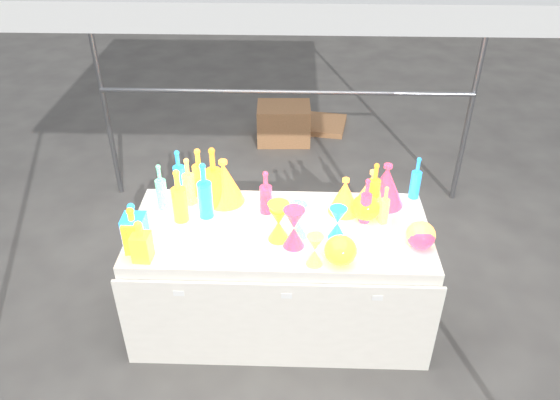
{
  "coord_description": "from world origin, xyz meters",
  "views": [
    {
      "loc": [
        0.08,
        -2.62,
        2.73
      ],
      "look_at": [
        0.0,
        0.0,
        0.95
      ],
      "focal_mm": 35.0,
      "sensor_mm": 36.0,
      "label": 1
    }
  ],
  "objects_px": {
    "display_table": "(280,275)",
    "hourglass_0": "(279,224)",
    "cardboard_box_closed": "(284,123)",
    "lampshade_0": "(224,181)",
    "bottle_0": "(199,172)",
    "decanter_0": "(141,240)",
    "globe_0": "(340,252)"
  },
  "relations": [
    {
      "from": "lampshade_0",
      "to": "globe_0",
      "type": "bearing_deg",
      "value": -57.49
    },
    {
      "from": "bottle_0",
      "to": "hourglass_0",
      "type": "xyz_separation_m",
      "value": [
        0.53,
        -0.46,
        -0.07
      ]
    },
    {
      "from": "cardboard_box_closed",
      "to": "bottle_0",
      "type": "distance_m",
      "value": 2.36
    },
    {
      "from": "display_table",
      "to": "globe_0",
      "type": "bearing_deg",
      "value": -40.96
    },
    {
      "from": "display_table",
      "to": "decanter_0",
      "type": "relative_size",
      "value": 7.2
    },
    {
      "from": "decanter_0",
      "to": "cardboard_box_closed",
      "type": "bearing_deg",
      "value": 79.43
    },
    {
      "from": "bottle_0",
      "to": "lampshade_0",
      "type": "bearing_deg",
      "value": -22.61
    },
    {
      "from": "hourglass_0",
      "to": "lampshade_0",
      "type": "xyz_separation_m",
      "value": [
        -0.36,
        0.39,
        0.04
      ]
    },
    {
      "from": "cardboard_box_closed",
      "to": "globe_0",
      "type": "bearing_deg",
      "value": -84.14
    },
    {
      "from": "decanter_0",
      "to": "globe_0",
      "type": "height_order",
      "value": "decanter_0"
    },
    {
      "from": "hourglass_0",
      "to": "globe_0",
      "type": "xyz_separation_m",
      "value": [
        0.35,
        -0.2,
        -0.03
      ]
    },
    {
      "from": "cardboard_box_closed",
      "to": "lampshade_0",
      "type": "xyz_separation_m",
      "value": [
        -0.32,
        -2.26,
        0.7
      ]
    },
    {
      "from": "globe_0",
      "to": "lampshade_0",
      "type": "bearing_deg",
      "value": 140.24
    },
    {
      "from": "display_table",
      "to": "globe_0",
      "type": "relative_size",
      "value": 10.15
    },
    {
      "from": "cardboard_box_closed",
      "to": "decanter_0",
      "type": "xyz_separation_m",
      "value": [
        -0.71,
        -2.85,
        0.68
      ]
    },
    {
      "from": "bottle_0",
      "to": "globe_0",
      "type": "bearing_deg",
      "value": -36.94
    },
    {
      "from": "display_table",
      "to": "bottle_0",
      "type": "distance_m",
      "value": 0.84
    },
    {
      "from": "globe_0",
      "to": "bottle_0",
      "type": "bearing_deg",
      "value": 143.06
    },
    {
      "from": "decanter_0",
      "to": "hourglass_0",
      "type": "relative_size",
      "value": 1.23
    },
    {
      "from": "lampshade_0",
      "to": "display_table",
      "type": "bearing_deg",
      "value": -56.32
    },
    {
      "from": "cardboard_box_closed",
      "to": "hourglass_0",
      "type": "distance_m",
      "value": 2.73
    },
    {
      "from": "hourglass_0",
      "to": "lampshade_0",
      "type": "relative_size",
      "value": 0.7
    },
    {
      "from": "cardboard_box_closed",
      "to": "globe_0",
      "type": "distance_m",
      "value": 2.94
    },
    {
      "from": "display_table",
      "to": "globe_0",
      "type": "distance_m",
      "value": 0.64
    },
    {
      "from": "display_table",
      "to": "hourglass_0",
      "type": "relative_size",
      "value": 8.89
    },
    {
      "from": "cardboard_box_closed",
      "to": "bottle_0",
      "type": "xyz_separation_m",
      "value": [
        -0.49,
        -2.19,
        0.72
      ]
    },
    {
      "from": "hourglass_0",
      "to": "lampshade_0",
      "type": "distance_m",
      "value": 0.53
    },
    {
      "from": "display_table",
      "to": "bottle_0",
      "type": "height_order",
      "value": "bottle_0"
    },
    {
      "from": "lampshade_0",
      "to": "decanter_0",
      "type": "bearing_deg",
      "value": -141.0
    },
    {
      "from": "display_table",
      "to": "cardboard_box_closed",
      "type": "bearing_deg",
      "value": 90.95
    },
    {
      "from": "bottle_0",
      "to": "hourglass_0",
      "type": "distance_m",
      "value": 0.7
    },
    {
      "from": "bottle_0",
      "to": "decanter_0",
      "type": "xyz_separation_m",
      "value": [
        -0.22,
        -0.66,
        -0.04
      ]
    }
  ]
}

